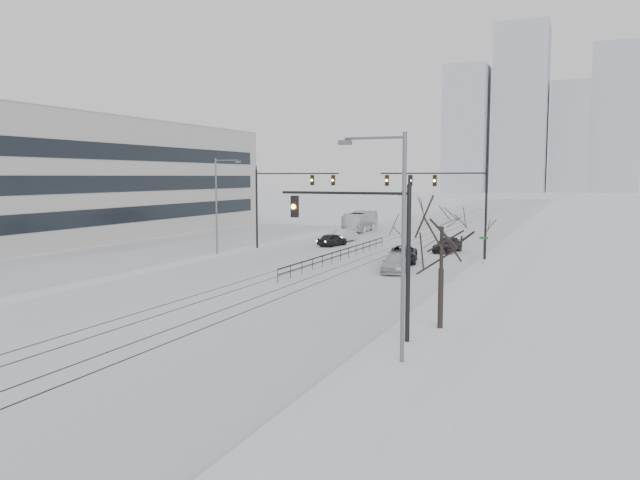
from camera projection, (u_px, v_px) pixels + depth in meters
The scene contains 22 objects.
ground at pixel (87, 349), 26.54m from camera, with size 500.00×500.00×0.00m, color silver.
road at pixel (423, 232), 81.47m from camera, with size 22.00×260.00×0.02m, color silver.
sidewalk_east at pixel (532, 236), 76.21m from camera, with size 5.00×260.00×0.16m, color white.
curb at pixel (511, 235), 77.17m from camera, with size 0.10×260.00×0.12m, color gray.
parking_strip at pixel (182, 245), 66.36m from camera, with size 14.00×60.00×0.03m, color silver.
tram_rails at pixel (376, 249), 63.16m from camera, with size 5.30×180.00×0.01m.
office_building at pixel (53, 179), 72.63m from camera, with size 20.20×62.20×14.11m.
skyline at pixel (553, 122), 271.97m from camera, with size 96.00×48.00×72.00m.
traffic_mast_near at pixel (373, 240), 27.37m from camera, with size 6.10×0.37×7.00m.
traffic_mast_ne at pixel (447, 194), 54.82m from camera, with size 9.60×0.37×8.00m.
traffic_mast_nw at pixel (283, 194), 62.24m from camera, with size 9.10×0.37×8.00m.
street_light_east at pixel (396, 232), 23.81m from camera, with size 2.73×0.25×9.00m.
street_light_west at pixel (219, 199), 58.22m from camera, with size 2.73×0.25×9.00m.
bare_tree at pixel (442, 237), 29.19m from camera, with size 4.40×4.40×6.10m.
median_fence at pixel (340, 255), 53.95m from camera, with size 0.06×24.00×1.00m.
street_sign at pixel (483, 246), 51.08m from camera, with size 0.70×0.06×2.40m.
sedan_sb_inner at pixel (332, 240), 65.51m from camera, with size 1.59×3.94×1.34m, color black.
sedan_sb_outer at pixel (345, 236), 69.82m from camera, with size 1.50×4.31×1.42m, color silver.
sedan_nb_front at pixel (403, 255), 53.00m from camera, with size 2.32×5.02×1.40m, color black.
sedan_nb_right at pixel (395, 264), 47.71m from camera, with size 1.90×4.67×1.35m, color #B4B8BC.
sedan_nb_far at pixel (447, 244), 60.15m from camera, with size 1.81×4.51×1.54m, color black.
box_truck at pixel (360, 222), 82.42m from camera, with size 2.25×9.61×2.68m, color silver.
Camera 1 is at (19.30, -19.97, 7.35)m, focal length 35.00 mm.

